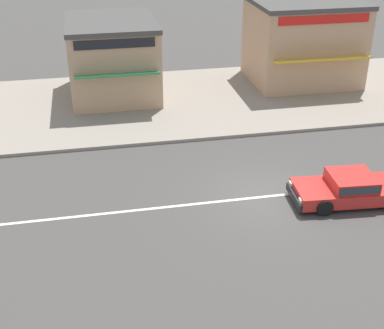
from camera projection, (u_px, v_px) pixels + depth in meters
ground_plane at (267, 196)px, 19.97m from camera, size 160.00×160.00×0.00m
lane_centre_stripe at (267, 196)px, 19.97m from camera, size 50.40×0.14×0.01m
kerb_strip at (207, 99)px, 28.86m from camera, size 68.00×10.00×0.15m
sedan_red_0 at (351, 188)px, 19.47m from camera, size 4.42×2.11×1.06m
shopfront_corner_warung at (113, 58)px, 28.50m from camera, size 4.63×6.41×4.02m
shopfront_mid_block at (303, 41)px, 30.36m from camera, size 5.95×5.68×4.60m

